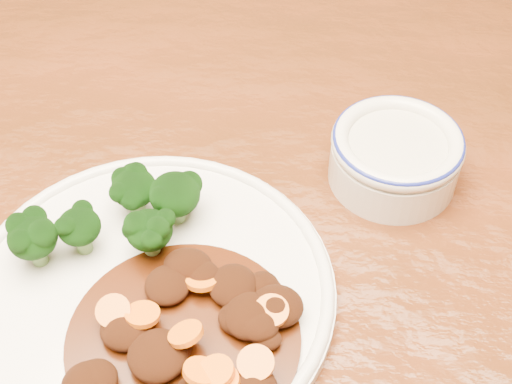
# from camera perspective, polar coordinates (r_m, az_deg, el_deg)

# --- Properties ---
(dining_table) EXTENTS (1.60, 1.08, 0.75)m
(dining_table) POSITION_cam_1_polar(r_m,az_deg,el_deg) (0.69, -8.45, -10.28)
(dining_table) COLOR #602810
(dining_table) RESTS_ON ground
(dinner_plate) EXTENTS (0.31, 0.31, 0.02)m
(dinner_plate) POSITION_cam_1_polar(r_m,az_deg,el_deg) (0.60, -8.52, -7.83)
(dinner_plate) COLOR white
(dinner_plate) RESTS_ON dining_table
(broccoli_florets) EXTENTS (0.14, 0.11, 0.05)m
(broccoli_florets) POSITION_cam_1_polar(r_m,az_deg,el_deg) (0.61, -10.90, -1.75)
(broccoli_florets) COLOR #5F8846
(broccoli_florets) RESTS_ON dinner_plate
(mince_stew) EXTENTS (0.18, 0.18, 0.04)m
(mince_stew) POSITION_cam_1_polar(r_m,az_deg,el_deg) (0.56, -4.84, -10.85)
(mince_stew) COLOR #3F1A06
(mince_stew) RESTS_ON dinner_plate
(dip_bowl) EXTENTS (0.12, 0.12, 0.06)m
(dip_bowl) POSITION_cam_1_polar(r_m,az_deg,el_deg) (0.68, 11.09, 2.94)
(dip_bowl) COLOR silver
(dip_bowl) RESTS_ON dining_table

